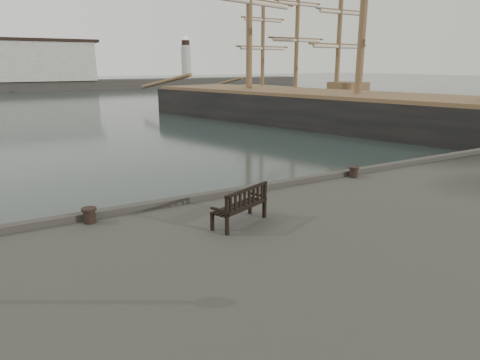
% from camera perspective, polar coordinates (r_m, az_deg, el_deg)
% --- Properties ---
extents(ground, '(400.00, 400.00, 0.00)m').
position_cam_1_polar(ground, '(13.98, -2.64, -8.10)').
color(ground, black).
rests_on(ground, ground).
extents(bench, '(1.76, 1.16, 0.96)m').
position_cam_1_polar(bench, '(10.94, 0.02, -4.35)').
color(bench, black).
rests_on(bench, quay).
extents(bollard_left, '(0.49, 0.49, 0.40)m').
position_cam_1_polar(bollard_left, '(11.71, -19.44, -4.48)').
color(bollard_left, black).
rests_on(bollard_left, quay).
extents(bollard_right, '(0.47, 0.47, 0.39)m').
position_cam_1_polar(bollard_right, '(15.98, 14.90, 1.03)').
color(bollard_right, black).
rests_on(bollard_right, quay).
extents(tall_ship_main, '(21.90, 46.50, 34.35)m').
position_cam_1_polar(tall_ship_main, '(39.52, 15.19, 7.90)').
color(tall_ship_main, black).
rests_on(tall_ship_main, ground).
extents(tall_ship_far, '(6.93, 25.82, 21.90)m').
position_cam_1_polar(tall_ship_far, '(56.43, 7.30, 10.24)').
color(tall_ship_far, black).
rests_on(tall_ship_far, ground).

